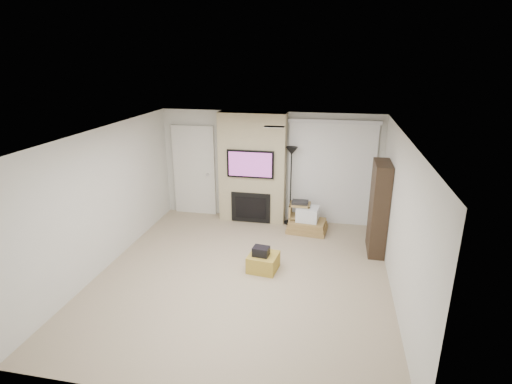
% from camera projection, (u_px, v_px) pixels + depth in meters
% --- Properties ---
extents(floor, '(5.00, 5.50, 0.00)m').
position_uv_depth(floor, '(243.00, 276.00, 6.99)').
color(floor, tan).
rests_on(floor, ground).
extents(ceiling, '(5.00, 5.50, 0.00)m').
position_uv_depth(ceiling, '(241.00, 134.00, 6.18)').
color(ceiling, white).
rests_on(ceiling, wall_back).
extents(wall_back, '(5.00, 0.00, 2.50)m').
position_uv_depth(wall_back, '(269.00, 166.00, 9.14)').
color(wall_back, beige).
rests_on(wall_back, ground).
extents(wall_front, '(5.00, 0.00, 2.50)m').
position_uv_depth(wall_front, '(180.00, 306.00, 4.03)').
color(wall_front, beige).
rests_on(wall_front, ground).
extents(wall_left, '(0.00, 5.50, 2.50)m').
position_uv_depth(wall_left, '(104.00, 199.00, 7.05)').
color(wall_left, beige).
rests_on(wall_left, ground).
extents(wall_right, '(0.00, 5.50, 2.50)m').
position_uv_depth(wall_right, '(400.00, 221.00, 6.12)').
color(wall_right, beige).
rests_on(wall_right, ground).
extents(hvac_vent, '(0.35, 0.18, 0.01)m').
position_uv_depth(hvac_vent, '(274.00, 127.00, 6.85)').
color(hvac_vent, silver).
rests_on(hvac_vent, ceiling).
extents(ottoman, '(0.56, 0.56, 0.30)m').
position_uv_depth(ottoman, '(263.00, 262.00, 7.14)').
color(ottoman, '#A6892F').
rests_on(ottoman, floor).
extents(black_bag, '(0.30, 0.25, 0.16)m').
position_uv_depth(black_bag, '(261.00, 251.00, 7.04)').
color(black_bag, black).
rests_on(black_bag, ottoman).
extents(fireplace_wall, '(1.50, 0.47, 2.50)m').
position_uv_depth(fireplace_wall, '(252.00, 169.00, 9.01)').
color(fireplace_wall, tan).
rests_on(fireplace_wall, floor).
extents(entry_door, '(1.02, 0.11, 2.14)m').
position_uv_depth(entry_door, '(194.00, 171.00, 9.50)').
color(entry_door, silver).
rests_on(entry_door, floor).
extents(vertical_blinds, '(1.98, 0.10, 2.37)m').
position_uv_depth(vertical_blinds, '(331.00, 169.00, 8.82)').
color(vertical_blinds, silver).
rests_on(vertical_blinds, floor).
extents(floor_lamp, '(0.26, 0.26, 1.78)m').
position_uv_depth(floor_lamp, '(291.00, 164.00, 8.74)').
color(floor_lamp, black).
rests_on(floor_lamp, floor).
extents(av_stand, '(0.45, 0.38, 0.66)m').
position_uv_depth(av_stand, '(300.00, 214.00, 8.78)').
color(av_stand, tan).
rests_on(av_stand, floor).
extents(box_stack, '(0.90, 0.72, 0.56)m').
position_uv_depth(box_stack, '(307.00, 222.00, 8.71)').
color(box_stack, olive).
rests_on(box_stack, floor).
extents(bookshelf, '(0.30, 0.80, 1.80)m').
position_uv_depth(bookshelf, '(379.00, 208.00, 7.60)').
color(bookshelf, black).
rests_on(bookshelf, floor).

